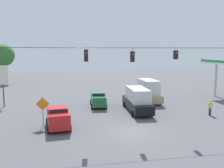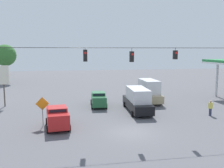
{
  "view_description": "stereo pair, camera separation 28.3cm",
  "coord_description": "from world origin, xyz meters",
  "px_view_note": "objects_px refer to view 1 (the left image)",
  "views": [
    {
      "loc": [
        5.83,
        20.58,
        7.22
      ],
      "look_at": [
        0.59,
        -6.6,
        3.46
      ],
      "focal_mm": 40.0,
      "sensor_mm": 36.0,
      "label": 1
    },
    {
      "loc": [
        5.56,
        20.63,
        7.22
      ],
      "look_at": [
        0.59,
        -6.6,
        3.46
      ],
      "focal_mm": 40.0,
      "sensor_mm": 36.0,
      "label": 2
    }
  ],
  "objects_px": {
    "sedan_green_withflow_mid": "(98,99)",
    "work_zone_sign": "(43,106)",
    "traffic_cone_nearest": "(54,119)",
    "box_truck_tan_oncoming_far": "(148,91)",
    "traffic_cone_third": "(56,109)",
    "tree_horizon_left": "(3,55)",
    "pedestrian": "(210,108)",
    "sedan_red_parked_shoulder": "(58,117)",
    "overhead_signal_span": "(131,76)",
    "box_truck_black_crossing_near": "(137,100)",
    "traffic_cone_second": "(55,114)"
  },
  "relations": [
    {
      "from": "sedan_green_withflow_mid",
      "to": "overhead_signal_span",
      "type": "bearing_deg",
      "value": 98.11
    },
    {
      "from": "overhead_signal_span",
      "to": "tree_horizon_left",
      "type": "bearing_deg",
      "value": -63.32
    },
    {
      "from": "traffic_cone_nearest",
      "to": "traffic_cone_third",
      "type": "height_order",
      "value": "same"
    },
    {
      "from": "overhead_signal_span",
      "to": "traffic_cone_second",
      "type": "bearing_deg",
      "value": -43.32
    },
    {
      "from": "overhead_signal_span",
      "to": "box_truck_black_crossing_near",
      "type": "bearing_deg",
      "value": -111.02
    },
    {
      "from": "sedan_red_parked_shoulder",
      "to": "overhead_signal_span",
      "type": "bearing_deg",
      "value": 161.05
    },
    {
      "from": "traffic_cone_nearest",
      "to": "traffic_cone_second",
      "type": "xyz_separation_m",
      "value": [
        0.03,
        -2.24,
        0.0
      ]
    },
    {
      "from": "traffic_cone_third",
      "to": "pedestrian",
      "type": "relative_size",
      "value": 0.34
    },
    {
      "from": "traffic_cone_second",
      "to": "traffic_cone_third",
      "type": "relative_size",
      "value": 1.0
    },
    {
      "from": "traffic_cone_third",
      "to": "sedan_red_parked_shoulder",
      "type": "bearing_deg",
      "value": 93.68
    },
    {
      "from": "overhead_signal_span",
      "to": "traffic_cone_second",
      "type": "xyz_separation_m",
      "value": [
        6.86,
        -6.47,
        -4.71
      ]
    },
    {
      "from": "box_truck_tan_oncoming_far",
      "to": "work_zone_sign",
      "type": "height_order",
      "value": "box_truck_tan_oncoming_far"
    },
    {
      "from": "box_truck_tan_oncoming_far",
      "to": "tree_horizon_left",
      "type": "bearing_deg",
      "value": -45.57
    },
    {
      "from": "sedan_red_parked_shoulder",
      "to": "work_zone_sign",
      "type": "xyz_separation_m",
      "value": [
        1.4,
        -0.74,
        0.94
      ]
    },
    {
      "from": "traffic_cone_second",
      "to": "pedestrian",
      "type": "relative_size",
      "value": 0.34
    },
    {
      "from": "traffic_cone_second",
      "to": "box_truck_black_crossing_near",
      "type": "bearing_deg",
      "value": -176.64
    },
    {
      "from": "box_truck_black_crossing_near",
      "to": "sedan_green_withflow_mid",
      "type": "xyz_separation_m",
      "value": [
        4.2,
        -3.47,
        -0.41
      ]
    },
    {
      "from": "traffic_cone_third",
      "to": "work_zone_sign",
      "type": "bearing_deg",
      "value": 80.77
    },
    {
      "from": "box_truck_black_crossing_near",
      "to": "traffic_cone_nearest",
      "type": "xyz_separation_m",
      "value": [
        9.53,
        2.81,
        -1.1
      ]
    },
    {
      "from": "sedan_green_withflow_mid",
      "to": "traffic_cone_third",
      "type": "height_order",
      "value": "sedan_green_withflow_mid"
    },
    {
      "from": "overhead_signal_span",
      "to": "traffic_cone_third",
      "type": "bearing_deg",
      "value": -52.43
    },
    {
      "from": "box_truck_tan_oncoming_far",
      "to": "traffic_cone_third",
      "type": "distance_m",
      "value": 13.1
    },
    {
      "from": "overhead_signal_span",
      "to": "pedestrian",
      "type": "relative_size",
      "value": 13.47
    },
    {
      "from": "sedan_green_withflow_mid",
      "to": "pedestrian",
      "type": "height_order",
      "value": "sedan_green_withflow_mid"
    },
    {
      "from": "box_truck_tan_oncoming_far",
      "to": "sedan_red_parked_shoulder",
      "type": "height_order",
      "value": "box_truck_tan_oncoming_far"
    },
    {
      "from": "box_truck_black_crossing_near",
      "to": "work_zone_sign",
      "type": "bearing_deg",
      "value": 21.24
    },
    {
      "from": "box_truck_black_crossing_near",
      "to": "traffic_cone_second",
      "type": "bearing_deg",
      "value": 3.36
    },
    {
      "from": "traffic_cone_third",
      "to": "work_zone_sign",
      "type": "height_order",
      "value": "work_zone_sign"
    },
    {
      "from": "work_zone_sign",
      "to": "box_truck_black_crossing_near",
      "type": "bearing_deg",
      "value": -158.76
    },
    {
      "from": "overhead_signal_span",
      "to": "work_zone_sign",
      "type": "relative_size",
      "value": 8.13
    },
    {
      "from": "traffic_cone_nearest",
      "to": "work_zone_sign",
      "type": "distance_m",
      "value": 2.34
    },
    {
      "from": "box_truck_tan_oncoming_far",
      "to": "traffic_cone_third",
      "type": "height_order",
      "value": "box_truck_tan_oncoming_far"
    },
    {
      "from": "pedestrian",
      "to": "tree_horizon_left",
      "type": "height_order",
      "value": "tree_horizon_left"
    },
    {
      "from": "sedan_green_withflow_mid",
      "to": "traffic_cone_nearest",
      "type": "height_order",
      "value": "sedan_green_withflow_mid"
    },
    {
      "from": "sedan_red_parked_shoulder",
      "to": "pedestrian",
      "type": "xyz_separation_m",
      "value": [
        -16.55,
        -1.44,
        -0.18
      ]
    },
    {
      "from": "sedan_red_parked_shoulder",
      "to": "pedestrian",
      "type": "bearing_deg",
      "value": -175.03
    },
    {
      "from": "box_truck_black_crossing_near",
      "to": "overhead_signal_span",
      "type": "bearing_deg",
      "value": 68.98
    },
    {
      "from": "traffic_cone_nearest",
      "to": "tree_horizon_left",
      "type": "distance_m",
      "value": 35.31
    },
    {
      "from": "box_truck_tan_oncoming_far",
      "to": "box_truck_black_crossing_near",
      "type": "bearing_deg",
      "value": 58.86
    },
    {
      "from": "overhead_signal_span",
      "to": "tree_horizon_left",
      "type": "height_order",
      "value": "tree_horizon_left"
    },
    {
      "from": "traffic_cone_nearest",
      "to": "tree_horizon_left",
      "type": "bearing_deg",
      "value": -70.25
    },
    {
      "from": "sedan_red_parked_shoulder",
      "to": "pedestrian",
      "type": "height_order",
      "value": "sedan_red_parked_shoulder"
    },
    {
      "from": "sedan_green_withflow_mid",
      "to": "work_zone_sign",
      "type": "bearing_deg",
      "value": 50.09
    },
    {
      "from": "overhead_signal_span",
      "to": "sedan_red_parked_shoulder",
      "type": "xyz_separation_m",
      "value": [
        6.42,
        -2.2,
        -3.95
      ]
    },
    {
      "from": "overhead_signal_span",
      "to": "traffic_cone_second",
      "type": "height_order",
      "value": "overhead_signal_span"
    },
    {
      "from": "sedan_red_parked_shoulder",
      "to": "work_zone_sign",
      "type": "relative_size",
      "value": 1.53
    },
    {
      "from": "sedan_green_withflow_mid",
      "to": "traffic_cone_nearest",
      "type": "distance_m",
      "value": 8.26
    },
    {
      "from": "box_truck_tan_oncoming_far",
      "to": "tree_horizon_left",
      "type": "distance_m",
      "value": 35.12
    },
    {
      "from": "traffic_cone_third",
      "to": "tree_horizon_left",
      "type": "xyz_separation_m",
      "value": [
        11.75,
        -28.1,
        5.81
      ]
    },
    {
      "from": "pedestrian",
      "to": "sedan_red_parked_shoulder",
      "type": "bearing_deg",
      "value": 4.97
    }
  ]
}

